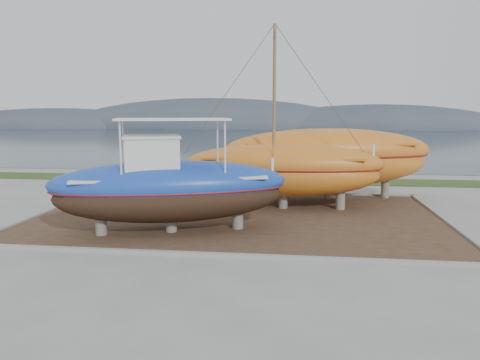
% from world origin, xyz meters
% --- Properties ---
extents(ground, '(140.00, 140.00, 0.00)m').
position_xyz_m(ground, '(0.00, 0.00, 0.00)').
color(ground, gray).
rests_on(ground, ground).
extents(dirt_patch, '(18.00, 12.00, 0.06)m').
position_xyz_m(dirt_patch, '(0.00, 4.00, 0.03)').
color(dirt_patch, '#422D1E').
rests_on(dirt_patch, ground).
extents(curb_frame, '(18.60, 12.60, 0.15)m').
position_xyz_m(curb_frame, '(0.00, 4.00, 0.07)').
color(curb_frame, gray).
rests_on(curb_frame, ground).
extents(grass_strip, '(44.00, 3.00, 0.08)m').
position_xyz_m(grass_strip, '(0.00, 15.50, 0.04)').
color(grass_strip, '#284219').
rests_on(grass_strip, ground).
extents(sea, '(260.00, 100.00, 0.04)m').
position_xyz_m(sea, '(0.00, 70.00, 0.00)').
color(sea, '#182530').
rests_on(sea, ground).
extents(mountain_ridge, '(200.00, 36.00, 20.00)m').
position_xyz_m(mountain_ridge, '(0.00, 125.00, 0.00)').
color(mountain_ridge, '#333D49').
rests_on(mountain_ridge, ground).
extents(blue_caique, '(9.73, 5.65, 4.47)m').
position_xyz_m(blue_caique, '(-2.25, 0.79, 2.29)').
color(blue_caique, '#1C45B3').
rests_on(blue_caique, dirt_patch).
extents(white_dinghy, '(4.68, 2.96, 1.32)m').
position_xyz_m(white_dinghy, '(-6.65, 5.00, 0.72)').
color(white_dinghy, silver).
rests_on(white_dinghy, dirt_patch).
extents(orange_sailboat, '(9.74, 3.17, 8.79)m').
position_xyz_m(orange_sailboat, '(1.97, 5.94, 4.46)').
color(orange_sailboat, '#C36B1E').
rests_on(orange_sailboat, dirt_patch).
extents(orange_bare_hull, '(11.79, 5.64, 3.72)m').
position_xyz_m(orange_bare_hull, '(4.26, 8.87, 1.92)').
color(orange_bare_hull, '#C36B1E').
rests_on(orange_bare_hull, dirt_patch).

